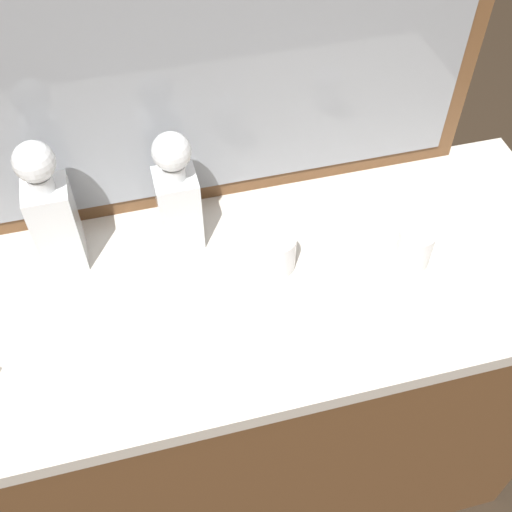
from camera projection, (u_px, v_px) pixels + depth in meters
The scene contains 7 objects.
ground_plane at pixel (256, 468), 2.01m from camera, with size 6.00×6.00×0.00m, color #2D2319.
dresser at pixel (256, 395), 1.65m from camera, with size 1.40×0.57×0.96m.
dresser_mirror at pixel (220, 52), 1.18m from camera, with size 1.09×0.03×0.72m.
crystal_decanter_rear at pixel (53, 218), 1.23m from camera, with size 0.08×0.08×0.30m.
crystal_decanter_front at pixel (178, 200), 1.28m from camera, with size 0.08×0.08×0.28m.
crystal_tumbler_rear at pixel (278, 254), 1.28m from camera, with size 0.07×0.07×0.08m.
crystal_tumbler_far_right at pixel (414, 248), 1.29m from camera, with size 0.07×0.07×0.09m.
Camera 1 is at (-0.20, -0.77, 1.97)m, focal length 44.84 mm.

